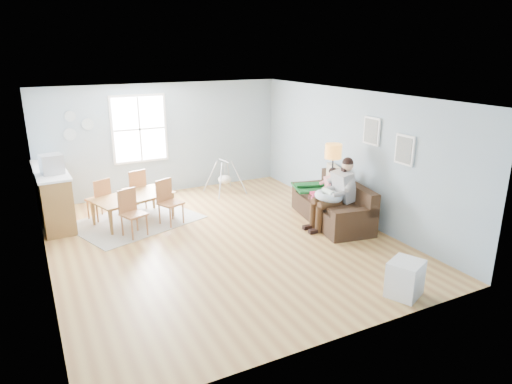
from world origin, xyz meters
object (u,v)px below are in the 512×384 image
floor_lamp (333,158)px  father (336,191)px  chair_nw (100,197)px  counter (53,195)px  sofa (334,207)px  dining_table (135,209)px  chair_sw (131,210)px  monitor (51,164)px  toddler (328,185)px  chair_se (168,199)px  chair_ne (136,187)px  storage_cube (405,279)px  baby_swing (225,179)px

floor_lamp → father: bearing=-109.2°
chair_nw → counter: 0.94m
father → counter: (-5.03, 2.93, -0.18)m
sofa → dining_table: 4.18m
chair_sw → counter: bearing=131.1°
father → floor_lamp: (0.11, 0.31, 0.61)m
monitor → toddler: bearing=-21.7°
counter → father: bearing=-30.2°
sofa → chair_se: (-3.12, 1.48, 0.22)m
sofa → toddler: toddler is taller
floor_lamp → counter: size_ratio=0.80×
chair_nw → monitor: size_ratio=1.99×
sofa → counter: bearing=153.1°
floor_lamp → monitor: 5.57m
monitor → father: bearing=-26.9°
chair_sw → dining_table: bearing=73.2°
toddler → counter: counter is taller
chair_nw → toddler: bearing=-26.2°
chair_ne → chair_nw: bearing=-160.8°
storage_cube → chair_ne: (-2.61, 5.54, 0.26)m
chair_nw → chair_ne: size_ratio=0.96×
father → storage_cube: 2.80m
dining_table → chair_nw: size_ratio=1.78×
toddler → baby_swing: size_ratio=0.99×
dining_table → chair_ne: bearing=55.4°
father → chair_nw: (-4.14, 2.60, -0.25)m
sofa → storage_cube: bearing=-107.1°
father → chair_nw: father is taller
toddler → storage_cube: size_ratio=1.46×
sofa → dining_table: bearing=153.0°
chair_nw → monitor: 1.18m
floor_lamp → chair_nw: size_ratio=1.83×
father → storage_cube: father is taller
dining_table → chair_sw: size_ratio=1.74×
father → baby_swing: size_ratio=1.57×
floor_lamp → dining_table: bearing=152.8°
monitor → storage_cube: bearing=-50.5°
storage_cube → sofa: bearing=72.9°
floor_lamp → counter: bearing=152.9°
chair_ne → dining_table: bearing=-106.5°
counter → baby_swing: size_ratio=2.25×
chair_nw → chair_ne: 0.86m
chair_nw → chair_ne: chair_ne is taller
baby_swing → chair_nw: bearing=-170.6°
counter → chair_se: bearing=-29.1°
father → chair_se: (-2.94, 1.76, -0.23)m
chair_nw → baby_swing: 3.11m
toddler → counter: (-5.17, 2.43, -0.17)m
dining_table → counter: (-1.48, 0.75, 0.30)m
floor_lamp → storage_cube: floor_lamp is taller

